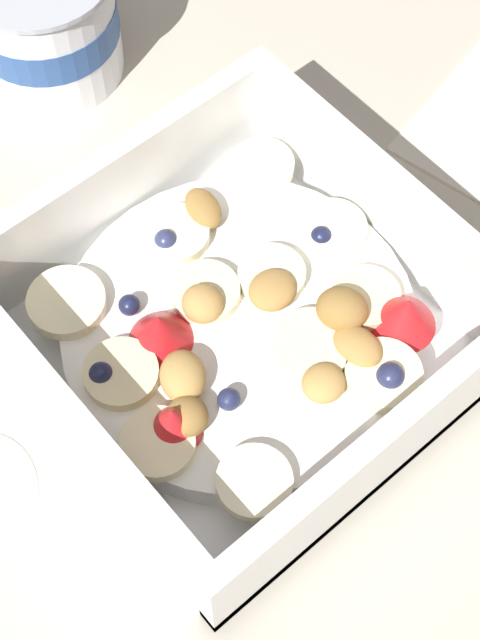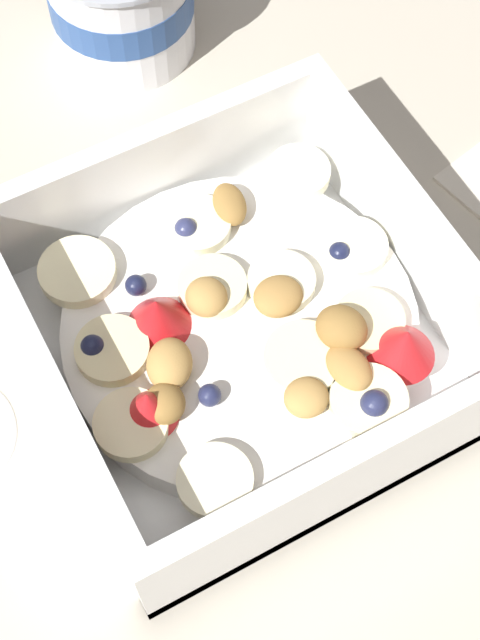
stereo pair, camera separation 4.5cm
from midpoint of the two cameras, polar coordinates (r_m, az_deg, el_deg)
ground_plane at (r=0.48m, az=2.86°, el=-0.89°), size 2.40×2.40×0.00m
fruit_bowl at (r=0.45m, az=2.88°, el=-0.82°), size 0.19×0.19×0.07m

